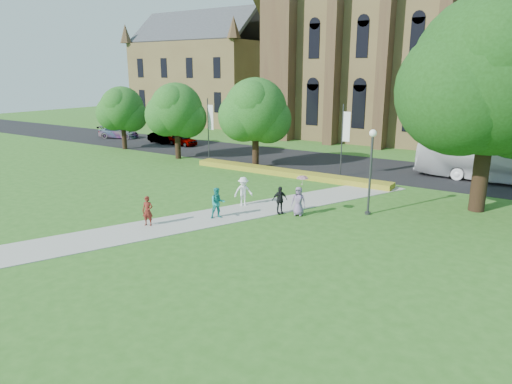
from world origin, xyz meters
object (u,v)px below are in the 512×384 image
Objects in this scene: car_2 at (119,132)px; large_tree at (493,75)px; streetlamp at (371,162)px; car_1 at (161,138)px; pedestrian_0 at (148,211)px; tour_coach at (491,162)px; car_0 at (182,140)px.

large_tree is at bearing -121.85° from car_2.
car_2 is at bearing 160.22° from streetlamp.
car_1 is at bearing -110.50° from car_2.
pedestrian_0 is (-15.25, -13.47, -7.47)m from large_tree.
tour_coach is 43.99m from car_2.
large_tree is at bearing 39.29° from streetlamp.
large_tree reaches higher than car_0.
car_1 is 0.74× the size of car_2.
large_tree is 11.40m from tour_coach.
large_tree reaches higher than streetlamp.
large_tree is 3.38× the size of car_1.
streetlamp is 1.34× the size of car_1.
large_tree is 3.27× the size of car_0.
car_2 is (-38.82, 13.96, -2.51)m from streetlamp.
car_1 is 2.28× the size of pedestrian_0.
pedestrian_0 reaches higher than car_1.
car_0 is at bearing 103.80° from pedestrian_0.
large_tree reaches higher than car_1.
car_1 is 7.66m from car_2.
pedestrian_0 is (29.07, -22.93, 0.11)m from car_2.
streetlamp is at bearing -140.71° from large_tree.
large_tree is at bearing -175.75° from tour_coach.
car_0 is at bearing 164.12° from large_tree.
streetlamp is at bearing 18.32° from pedestrian_0.
pedestrian_0 is (-9.75, -8.97, -2.40)m from streetlamp.
car_0 is 1.04× the size of car_1.
car_1 is at bearing 156.02° from streetlamp.
car_0 is 2.37× the size of pedestrian_0.
tour_coach is (-0.34, 9.17, -6.76)m from large_tree.
tour_coach is 2.81× the size of car_0.
streetlamp is at bearing -108.57° from car_0.
tour_coach is at bearing -82.34° from car_0.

